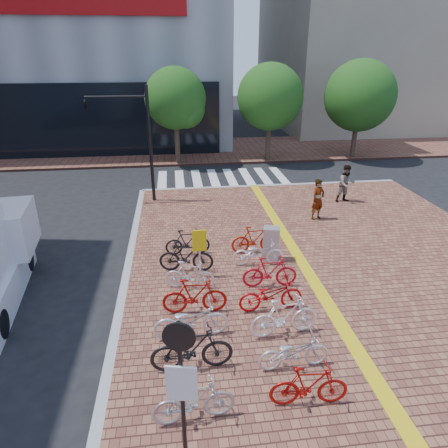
{
  "coord_description": "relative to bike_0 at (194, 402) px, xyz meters",
  "views": [
    {
      "loc": [
        -2.22,
        -8.41,
        6.92
      ],
      "look_at": [
        -0.61,
        4.37,
        1.3
      ],
      "focal_mm": 32.0,
      "sensor_mm": 36.0,
      "label": 1
    }
  ],
  "objects": [
    {
      "name": "ground",
      "position": [
        2.09,
        2.66,
        -0.65
      ],
      "size": [
        120.0,
        120.0,
        0.0
      ],
      "primitive_type": "plane",
      "color": "black",
      "rests_on": "ground"
    },
    {
      "name": "kerb_north",
      "position": [
        5.09,
        14.66,
        -0.57
      ],
      "size": [
        14.0,
        0.25,
        0.15
      ],
      "primitive_type": "cube",
      "color": "gray",
      "rests_on": "ground"
    },
    {
      "name": "far_sidewalk",
      "position": [
        2.09,
        23.66,
        -0.57
      ],
      "size": [
        70.0,
        8.0,
        0.15
      ],
      "primitive_type": "cube",
      "color": "brown",
      "rests_on": "ground"
    },
    {
      "name": "building_beige",
      "position": [
        20.09,
        34.66,
        8.35
      ],
      "size": [
        20.0,
        18.0,
        18.0
      ],
      "primitive_type": "cube",
      "color": "gray",
      "rests_on": "ground"
    },
    {
      "name": "crosswalk",
      "position": [
        2.59,
        16.66,
        -0.64
      ],
      "size": [
        7.5,
        4.0,
        0.01
      ],
      "color": "silver",
      "rests_on": "ground"
    },
    {
      "name": "street_trees",
      "position": [
        7.13,
        20.11,
        3.45
      ],
      "size": [
        16.2,
        4.6,
        6.35
      ],
      "color": "#38281E",
      "rests_on": "far_sidewalk"
    },
    {
      "name": "bike_0",
      "position": [
        0.0,
        0.0,
        0.0
      ],
      "size": [
        1.7,
        0.62,
        1.0
      ],
      "primitive_type": "imported",
      "rotation": [
        0.0,
        0.0,
        1.66
      ],
      "color": "#B7B7BC",
      "rests_on": "sidewalk"
    },
    {
      "name": "bike_1",
      "position": [
        0.04,
        1.42,
        0.07
      ],
      "size": [
        1.91,
        0.59,
        1.14
      ],
      "primitive_type": "imported",
      "rotation": [
        0.0,
        0.0,
        1.6
      ],
      "color": "black",
      "rests_on": "sidewalk"
    },
    {
      "name": "bike_2",
      "position": [
        0.07,
        2.56,
        0.0
      ],
      "size": [
        1.95,
        0.8,
        1.0
      ],
      "primitive_type": "imported",
      "rotation": [
        0.0,
        0.0,
        1.64
      ],
      "color": "white",
      "rests_on": "sidewalk"
    },
    {
      "name": "bike_3",
      "position": [
        0.22,
        3.59,
        0.04
      ],
      "size": [
        1.82,
        0.57,
        1.08
      ],
      "primitive_type": "imported",
      "rotation": [
        0.0,
        0.0,
        1.53
      ],
      "color": "#A50F0B",
      "rests_on": "sidewalk"
    },
    {
      "name": "bike_4",
      "position": [
        0.14,
        4.86,
        -0.03
      ],
      "size": [
        1.6,
        0.7,
        0.93
      ],
      "primitive_type": "imported",
      "rotation": [
        0.0,
        0.0,
        1.4
      ],
      "color": "white",
      "rests_on": "sidewalk"
    },
    {
      "name": "bike_5",
      "position": [
        0.08,
        5.92,
        0.04
      ],
      "size": [
        1.86,
        0.76,
        1.08
      ],
      "primitive_type": "imported",
      "rotation": [
        0.0,
        0.0,
        1.43
      ],
      "color": "black",
      "rests_on": "sidewalk"
    },
    {
      "name": "bike_6",
      "position": [
        0.18,
        7.12,
        -0.02
      ],
      "size": [
        1.62,
        0.52,
        0.96
      ],
      "primitive_type": "imported",
      "rotation": [
        0.0,
        0.0,
        1.61
      ],
      "color": "black",
      "rests_on": "sidewalk"
    },
    {
      "name": "bike_7",
      "position": [
        2.36,
        0.11,
        -0.01
      ],
      "size": [
        1.66,
        0.56,
        0.98
      ],
      "primitive_type": "imported",
      "rotation": [
        0.0,
        0.0,
        1.51
      ],
      "color": "#A7100B",
      "rests_on": "sidewalk"
    },
    {
      "name": "bike_8",
      "position": [
        2.35,
        1.18,
        -0.06
      ],
      "size": [
        1.7,
        0.67,
        0.88
      ],
      "primitive_type": "imported",
      "rotation": [
        0.0,
        0.0,
        1.62
      ],
      "color": "silver",
      "rests_on": "sidewalk"
    },
    {
      "name": "bike_9",
      "position": [
        2.44,
        2.34,
        0.05
      ],
      "size": [
        1.89,
        0.74,
        1.1
      ],
      "primitive_type": "imported",
      "rotation": [
        0.0,
        0.0,
        1.7
      ],
      "color": "white",
      "rests_on": "sidewalk"
    },
    {
      "name": "bike_10",
      "position": [
        2.35,
        3.46,
        -0.02
      ],
      "size": [
        1.87,
        0.76,
        0.97
      ],
      "primitive_type": "imported",
      "rotation": [
        0.0,
        0.0,
        1.63
      ],
      "color": "red",
      "rests_on": "sidewalk"
    },
    {
      "name": "bike_11",
      "position": [
        2.6,
        4.64,
        0.01
      ],
      "size": [
        1.72,
        0.54,
        1.02
      ],
      "primitive_type": "imported",
      "rotation": [
        0.0,
        0.0,
        1.54
      ],
      "color": "red",
      "rests_on": "sidewalk"
    },
    {
      "name": "bike_12",
      "position": [
        2.53,
        6.03,
        -0.04
      ],
      "size": [
        1.77,
        0.71,
        0.91
      ],
      "primitive_type": "imported",
      "rotation": [
        0.0,
        0.0,
        1.51
      ],
      "color": "white",
      "rests_on": "sidewalk"
    },
    {
      "name": "bike_13",
      "position": [
        2.6,
        6.97,
        0.02
      ],
      "size": [
        1.75,
        0.57,
        1.04
      ],
      "primitive_type": "imported",
      "rotation": [
        0.0,
        0.0,
        1.62
      ],
      "color": "#AE200C",
      "rests_on": "sidewalk"
    },
    {
      "name": "pedestrian_a",
      "position": [
        5.89,
        9.73,
        0.39
      ],
      "size": [
        0.77,
        0.66,
        1.78
      ],
      "primitive_type": "imported",
      "rotation": [
        0.0,
        0.0,
        0.44
      ],
      "color": "gray",
      "rests_on": "sidewalk"
    },
    {
      "name": "pedestrian_b",
      "position": [
        7.97,
        11.65,
        0.41
      ],
      "size": [
        0.98,
        0.82,
        1.82
      ],
      "primitive_type": "imported",
      "rotation": [
        0.0,
        0.0,
        0.16
      ],
      "color": "#4C5361",
      "rests_on": "sidewalk"
    },
    {
      "name": "utility_box",
      "position": [
        3.04,
        6.36,
        0.11
      ],
      "size": [
        0.65,
        0.54,
        1.22
      ],
      "primitive_type": "cube",
      "rotation": [
        0.0,
        0.0,
        -0.26
      ],
      "color": "#BABABF",
      "rests_on": "sidewalk"
    },
    {
      "name": "yellow_sign",
      "position": [
        0.51,
        5.49,
        0.65
      ],
      "size": [
        0.45,
        0.11,
        1.66
      ],
      "color": "#B7B7BC",
      "rests_on": "sidewalk"
    },
    {
      "name": "notice_sign",
      "position": [
        -0.2,
        -0.68,
        1.35
      ],
      "size": [
        0.54,
        0.18,
        2.93
      ],
      "color": "black",
      "rests_on": "sidewalk"
    },
    {
      "name": "traffic_light_pole",
      "position": [
        -2.48,
        13.02,
        3.22
      ],
      "size": [
        2.9,
        1.12,
        5.39
      ],
      "color": "black",
      "rests_on": "sidewalk"
    }
  ]
}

